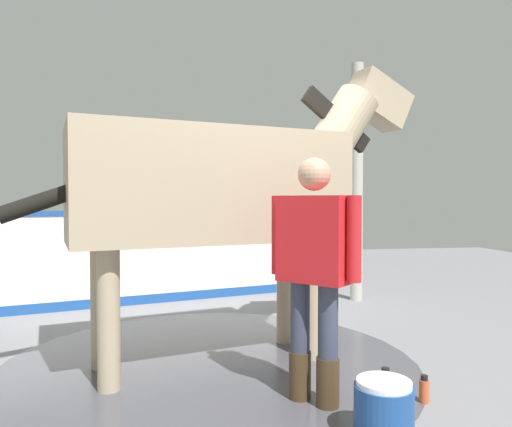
{
  "coord_description": "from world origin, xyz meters",
  "views": [
    {
      "loc": [
        4.01,
        -0.32,
        1.34
      ],
      "look_at": [
        0.6,
        0.24,
        1.24
      ],
      "focal_mm": 33.22,
      "sensor_mm": 36.0,
      "label": 1
    }
  ],
  "objects_px": {
    "wash_bucket": "(384,410)",
    "bottle_shampoo": "(385,389)",
    "horse": "(224,185)",
    "bottle_spray": "(424,390)",
    "handler": "(314,263)"
  },
  "relations": [
    {
      "from": "wash_bucket",
      "to": "bottle_shampoo",
      "type": "xyz_separation_m",
      "value": [
        -0.38,
        0.19,
        -0.05
      ]
    },
    {
      "from": "wash_bucket",
      "to": "bottle_shampoo",
      "type": "bearing_deg",
      "value": 154.13
    },
    {
      "from": "handler",
      "to": "bottle_spray",
      "type": "distance_m",
      "value": 1.11
    },
    {
      "from": "horse",
      "to": "bottle_shampoo",
      "type": "relative_size",
      "value": 13.57
    },
    {
      "from": "bottle_shampoo",
      "to": "bottle_spray",
      "type": "relative_size",
      "value": 1.42
    },
    {
      "from": "wash_bucket",
      "to": "bottle_spray",
      "type": "height_order",
      "value": "wash_bucket"
    },
    {
      "from": "handler",
      "to": "bottle_spray",
      "type": "relative_size",
      "value": 8.93
    },
    {
      "from": "handler",
      "to": "bottle_shampoo",
      "type": "relative_size",
      "value": 6.28
    },
    {
      "from": "handler",
      "to": "bottle_shampoo",
      "type": "xyz_separation_m",
      "value": [
        0.15,
        0.44,
        -0.8
      ]
    },
    {
      "from": "wash_bucket",
      "to": "bottle_shampoo",
      "type": "distance_m",
      "value": 0.43
    },
    {
      "from": "horse",
      "to": "handler",
      "type": "distance_m",
      "value": 1.16
    },
    {
      "from": "horse",
      "to": "bottle_shampoo",
      "type": "distance_m",
      "value": 1.94
    },
    {
      "from": "wash_bucket",
      "to": "bottle_shampoo",
      "type": "relative_size",
      "value": 1.3
    },
    {
      "from": "wash_bucket",
      "to": "bottle_spray",
      "type": "bearing_deg",
      "value": 131.11
    },
    {
      "from": "bottle_shampoo",
      "to": "bottle_spray",
      "type": "xyz_separation_m",
      "value": [
        -0.03,
        0.28,
        -0.03
      ]
    }
  ]
}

